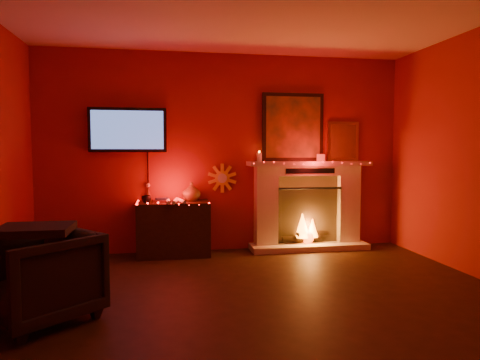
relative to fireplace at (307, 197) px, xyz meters
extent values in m
plane|color=black|center=(-1.14, -2.39, -0.72)|extent=(5.00, 5.00, 0.00)
plane|color=maroon|center=(-1.14, 0.11, 0.63)|extent=(5.00, 0.00, 5.00)
cube|color=beige|center=(0.01, -0.09, -0.68)|extent=(1.65, 0.40, 0.08)
cube|color=beige|center=(-0.59, 0.00, -0.17)|extent=(0.30, 0.22, 0.95)
cube|color=beige|center=(0.61, 0.00, -0.17)|extent=(0.30, 0.22, 0.95)
cube|color=beige|center=(0.01, 0.00, 0.38)|extent=(1.50, 0.22, 0.14)
cube|color=beige|center=(0.01, -0.06, 0.48)|extent=(1.72, 0.34, 0.06)
cube|color=#8B6C51|center=(0.01, 0.06, -0.17)|extent=(0.90, 0.10, 0.95)
cube|color=black|center=(0.01, -0.12, -0.25)|extent=(0.90, 0.02, 0.78)
cylinder|color=black|center=(-0.09, -0.03, -0.58)|extent=(0.55, 0.09, 0.09)
cylinder|color=black|center=(0.09, -0.01, -0.52)|extent=(0.51, 0.18, 0.08)
cone|color=orange|center=(-0.07, -0.03, -0.39)|extent=(0.20, 0.20, 0.34)
cone|color=orange|center=(0.08, -0.02, -0.43)|extent=(0.16, 0.16, 0.26)
sphere|color=#FF3F07|center=(0.01, -0.03, -0.56)|extent=(0.18, 0.18, 0.18)
cube|color=black|center=(-0.19, 0.08, 0.98)|extent=(0.88, 0.05, 0.95)
cube|color=#C65D1A|center=(-0.19, 0.05, 0.98)|extent=(0.78, 0.01, 0.85)
cube|color=#B89036|center=(0.56, 0.08, 0.79)|extent=(0.46, 0.04, 0.56)
cube|color=#AF7828|center=(0.56, 0.06, 0.79)|extent=(0.38, 0.01, 0.48)
cylinder|color=#ECE1C5|center=(-0.69, -0.01, 0.57)|extent=(0.07, 0.07, 0.12)
cube|color=beige|center=(0.19, -0.03, 0.56)|extent=(0.12, 0.01, 0.10)
cube|color=black|center=(-2.44, 0.07, 0.93)|extent=(1.00, 0.06, 0.58)
cube|color=#405CA4|center=(-2.44, 0.03, 0.93)|extent=(0.92, 0.01, 0.50)
cylinder|color=black|center=(-2.19, 0.08, 0.31)|extent=(0.02, 0.02, 0.66)
cylinder|color=gold|center=(-1.19, 0.09, 0.28)|extent=(0.20, 0.03, 0.20)
cylinder|color=beige|center=(-1.19, 0.08, 0.28)|extent=(0.13, 0.01, 0.13)
cube|color=black|center=(-1.86, -0.13, -0.37)|extent=(0.94, 0.47, 0.71)
imported|color=brown|center=(-1.62, -0.05, 0.11)|extent=(0.24, 0.24, 0.25)
imported|color=black|center=(-2.20, -0.19, 0.04)|extent=(0.12, 0.12, 0.10)
cylinder|color=beige|center=(-1.93, -0.23, 0.01)|extent=(0.06, 0.38, 0.05)
cylinder|color=beige|center=(-1.84, -0.24, 0.01)|extent=(0.10, 0.38, 0.05)
cylinder|color=beige|center=(-1.77, -0.21, 0.01)|extent=(0.13, 0.38, 0.05)
cube|color=#561B18|center=(-2.02, -0.15, 0.00)|extent=(0.20, 0.14, 0.03)
cube|color=#1E3247|center=(-2.01, -0.14, 0.03)|extent=(0.17, 0.12, 0.02)
imported|color=black|center=(-2.98, -2.13, -0.36)|extent=(1.12, 1.12, 0.73)
camera|label=1|loc=(-1.96, -5.74, 0.66)|focal=32.00mm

